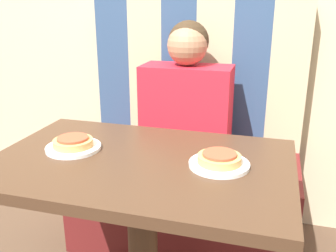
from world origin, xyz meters
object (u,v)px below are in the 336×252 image
pizza_left (73,142)px  plate_right (219,164)px  plate_left (73,148)px  pizza_right (219,158)px  person (187,96)px

pizza_left → plate_right: bearing=0.0°
plate_left → pizza_right: (0.49, 0.00, 0.02)m
person → plate_right: 0.66m
pizza_right → pizza_left: bearing=180.0°
plate_left → person: bearing=68.2°
person → plate_left: size_ratio=3.49×
plate_left → plate_right: size_ratio=1.00×
pizza_left → person: bearing=68.2°
plate_right → pizza_right: size_ratio=1.39×
plate_left → plate_right: 0.49m
person → plate_left: bearing=-111.8°
person → pizza_left: bearing=-111.8°
person → plate_left: person is taller
plate_right → pizza_left: (-0.49, 0.00, 0.02)m
person → pizza_right: size_ratio=4.85×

